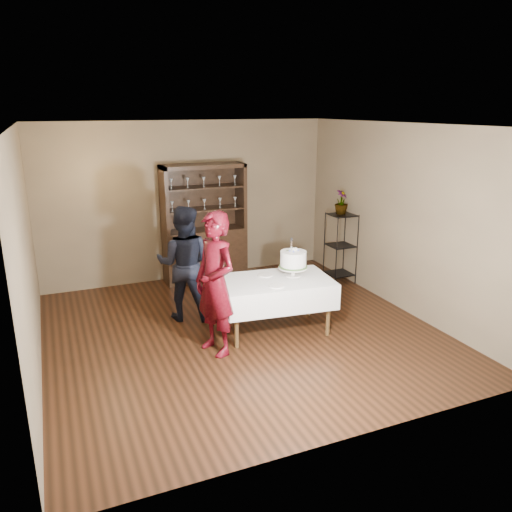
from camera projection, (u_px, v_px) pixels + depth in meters
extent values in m
plane|color=black|center=(241.00, 331.00, 6.74)|extent=(5.00, 5.00, 0.00)
plane|color=silver|center=(239.00, 125.00, 5.96)|extent=(5.00, 5.00, 0.00)
cube|color=brown|center=(188.00, 201.00, 8.55)|extent=(5.00, 0.02, 2.70)
cube|color=brown|center=(26.00, 256.00, 5.42)|extent=(0.02, 5.00, 2.70)
cube|color=brown|center=(400.00, 218.00, 7.28)|extent=(0.02, 5.00, 2.70)
cube|color=black|center=(205.00, 254.00, 8.66)|extent=(1.40, 0.48, 0.90)
cube|color=black|center=(200.00, 195.00, 8.56)|extent=(1.40, 0.03, 1.10)
cube|color=black|center=(202.00, 166.00, 8.22)|extent=(1.40, 0.48, 0.06)
cube|color=black|center=(204.00, 209.00, 8.43)|extent=(1.28, 0.42, 0.02)
cube|color=black|center=(203.00, 187.00, 8.32)|extent=(1.28, 0.42, 0.02)
cylinder|color=black|center=(337.00, 253.00, 8.22)|extent=(0.02, 0.02, 1.20)
cylinder|color=black|center=(357.00, 250.00, 8.37)|extent=(0.02, 0.02, 1.20)
cylinder|color=black|center=(324.00, 247.00, 8.57)|extent=(0.02, 0.02, 1.20)
cylinder|color=black|center=(344.00, 244.00, 8.72)|extent=(0.02, 0.02, 1.20)
cube|color=black|center=(339.00, 273.00, 8.60)|extent=(0.40, 0.40, 0.02)
cube|color=black|center=(341.00, 245.00, 8.46)|extent=(0.40, 0.40, 0.01)
cube|color=black|center=(342.00, 215.00, 8.31)|extent=(0.40, 0.40, 0.02)
cube|color=silver|center=(275.00, 291.00, 6.60)|extent=(1.55, 1.06, 0.34)
cylinder|color=#47321A|center=(236.00, 322.00, 6.18)|extent=(0.06, 0.06, 0.69)
cylinder|color=#47321A|center=(328.00, 311.00, 6.52)|extent=(0.06, 0.06, 0.69)
cylinder|color=#47321A|center=(224.00, 302.00, 6.81)|extent=(0.06, 0.06, 0.69)
cylinder|color=#47321A|center=(309.00, 293.00, 7.15)|extent=(0.06, 0.06, 0.69)
imported|color=#33040C|center=(215.00, 284.00, 5.94)|extent=(0.61, 0.75, 1.76)
imported|color=black|center=(184.00, 263.00, 6.95)|extent=(0.97, 0.89, 1.62)
cylinder|color=white|center=(293.00, 275.00, 6.70)|extent=(0.22, 0.22, 0.01)
cylinder|color=white|center=(293.00, 272.00, 6.69)|extent=(0.05, 0.05, 0.11)
cylinder|color=white|center=(293.00, 267.00, 6.67)|extent=(0.39, 0.39, 0.02)
cylinder|color=#3D622E|center=(293.00, 266.00, 6.66)|extent=(0.38, 0.38, 0.02)
cylinder|color=white|center=(293.00, 259.00, 6.63)|extent=(0.46, 0.46, 0.22)
sphere|color=#606FCF|center=(296.00, 250.00, 6.61)|extent=(0.03, 0.03, 0.03)
cube|color=silver|center=(291.00, 247.00, 6.55)|extent=(0.02, 0.02, 0.15)
cube|color=black|center=(292.00, 240.00, 6.52)|extent=(0.03, 0.02, 0.06)
cylinder|color=white|center=(277.00, 286.00, 6.31)|extent=(0.27, 0.27, 0.01)
cylinder|color=white|center=(265.00, 275.00, 6.71)|extent=(0.26, 0.26, 0.01)
imported|color=#3D622E|center=(341.00, 202.00, 8.28)|extent=(0.32, 0.32, 0.40)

